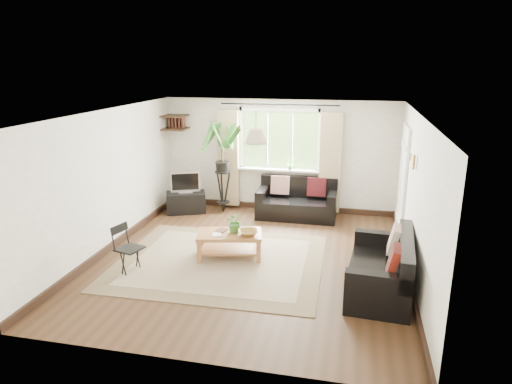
% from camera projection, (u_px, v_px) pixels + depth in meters
% --- Properties ---
extents(floor, '(5.50, 5.50, 0.00)m').
position_uv_depth(floor, '(251.00, 259.00, 7.56)').
color(floor, '#322010').
rests_on(floor, ground).
extents(ceiling, '(5.50, 5.50, 0.00)m').
position_uv_depth(ceiling, '(250.00, 114.00, 6.90)').
color(ceiling, white).
rests_on(ceiling, floor).
extents(wall_back, '(5.00, 0.02, 2.40)m').
position_uv_depth(wall_back, '(279.00, 156.00, 9.81)').
color(wall_back, beige).
rests_on(wall_back, floor).
extents(wall_front, '(5.00, 0.02, 2.40)m').
position_uv_depth(wall_front, '(190.00, 261.00, 4.65)').
color(wall_front, beige).
rests_on(wall_front, floor).
extents(wall_left, '(0.02, 5.50, 2.40)m').
position_uv_depth(wall_left, '(107.00, 181.00, 7.74)').
color(wall_left, beige).
rests_on(wall_left, floor).
extents(wall_right, '(0.02, 5.50, 2.40)m').
position_uv_depth(wall_right, '(416.00, 200.00, 6.72)').
color(wall_right, beige).
rests_on(wall_right, floor).
extents(rug, '(3.36, 2.90, 0.02)m').
position_uv_depth(rug, '(220.00, 261.00, 7.47)').
color(rug, beige).
rests_on(rug, floor).
extents(window, '(2.50, 0.16, 2.16)m').
position_uv_depth(window, '(279.00, 140.00, 9.68)').
color(window, white).
rests_on(window, wall_back).
extents(door, '(0.06, 0.96, 2.06)m').
position_uv_depth(door, '(402.00, 183.00, 8.37)').
color(door, silver).
rests_on(door, wall_right).
extents(corner_shelf, '(0.50, 0.50, 0.34)m').
position_uv_depth(corner_shelf, '(175.00, 122.00, 9.85)').
color(corner_shelf, black).
rests_on(corner_shelf, wall_back).
extents(pendant_lamp, '(0.36, 0.36, 0.54)m').
position_uv_depth(pendant_lamp, '(256.00, 133.00, 7.37)').
color(pendant_lamp, beige).
rests_on(pendant_lamp, ceiling).
extents(wall_sconce, '(0.12, 0.12, 0.28)m').
position_uv_depth(wall_sconce, '(412.00, 159.00, 6.86)').
color(wall_sconce, beige).
rests_on(wall_sconce, wall_right).
extents(sofa_back, '(1.64, 0.82, 0.77)m').
position_uv_depth(sofa_back, '(297.00, 200.00, 9.50)').
color(sofa_back, black).
rests_on(sofa_back, floor).
extents(sofa_right, '(1.73, 0.96, 0.79)m').
position_uv_depth(sofa_right, '(380.00, 265.00, 6.43)').
color(sofa_right, black).
rests_on(sofa_right, floor).
extents(coffee_table, '(1.16, 0.80, 0.43)m').
position_uv_depth(coffee_table, '(230.00, 245.00, 7.59)').
color(coffee_table, '#925C2F').
rests_on(coffee_table, floor).
extents(table_plant, '(0.40, 0.38, 0.35)m').
position_uv_depth(table_plant, '(235.00, 222.00, 7.53)').
color(table_plant, '#3A722D').
rests_on(table_plant, coffee_table).
extents(bowl, '(0.41, 0.41, 0.08)m').
position_uv_depth(bowl, '(248.00, 233.00, 7.43)').
color(bowl, olive).
rests_on(bowl, coffee_table).
extents(book_a, '(0.21, 0.24, 0.02)m').
position_uv_depth(book_a, '(213.00, 235.00, 7.43)').
color(book_a, silver).
rests_on(book_a, coffee_table).
extents(book_b, '(0.20, 0.24, 0.02)m').
position_uv_depth(book_b, '(217.00, 230.00, 7.63)').
color(book_b, '#502E20').
rests_on(book_b, coffee_table).
extents(tv_stand, '(0.93, 0.73, 0.44)m').
position_uv_depth(tv_stand, '(186.00, 202.00, 9.87)').
color(tv_stand, black).
rests_on(tv_stand, floor).
extents(tv, '(0.66, 0.43, 0.48)m').
position_uv_depth(tv, '(185.00, 182.00, 9.74)').
color(tv, '#A5A5AA').
rests_on(tv, tv_stand).
extents(palm_stand, '(0.96, 0.96, 1.96)m').
position_uv_depth(palm_stand, '(223.00, 168.00, 9.69)').
color(palm_stand, black).
rests_on(palm_stand, floor).
extents(folding_chair, '(0.48, 0.48, 0.75)m').
position_uv_depth(folding_chair, '(130.00, 249.00, 7.01)').
color(folding_chair, black).
rests_on(folding_chair, floor).
extents(sill_plant, '(0.14, 0.10, 0.27)m').
position_uv_depth(sill_plant, '(290.00, 164.00, 9.68)').
color(sill_plant, '#2D6023').
rests_on(sill_plant, window).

